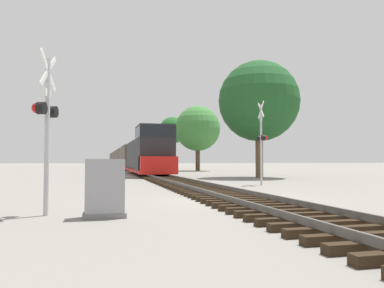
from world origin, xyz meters
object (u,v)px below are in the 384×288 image
relay_cabinet (105,189)px  tree_far_right (259,101)px  freight_train (123,158)px  tree_mid_background (198,129)px  tree_deep_background (173,130)px  crossing_signal_far (262,139)px  crossing_signal_near (46,118)px

relay_cabinet → tree_far_right: bearing=56.4°
freight_train → tree_mid_background: tree_mid_background is taller
relay_cabinet → tree_deep_background: tree_deep_background is taller
crossing_signal_far → tree_mid_background: (4.05, 29.15, 3.12)m
crossing_signal_near → tree_deep_background: size_ratio=0.46×
crossing_signal_near → tree_far_right: 22.69m
crossing_signal_far → tree_deep_background: 43.94m
tree_mid_background → freight_train: bearing=110.3°
tree_far_right → relay_cabinet: bearing=-123.6°
freight_train → tree_deep_background: bearing=-46.3°
relay_cabinet → tree_far_right: 22.78m
crossing_signal_near → tree_mid_background: size_ratio=0.47×
crossing_signal_near → tree_far_right: size_ratio=0.43×
crossing_signal_near → tree_deep_background: (13.45, 52.98, 4.15)m
crossing_signal_far → tree_mid_background: bearing=-3.5°
crossing_signal_near → relay_cabinet: 2.33m
crossing_signal_near → crossing_signal_far: crossing_signal_far is taller
tree_far_right → tree_deep_background: bearing=90.3°
freight_train → crossing_signal_far: crossing_signal_far is taller
crossing_signal_far → tree_mid_background: size_ratio=0.53×
freight_train → tree_deep_background: tree_deep_background is taller
freight_train → crossing_signal_far: (4.34, -51.75, 0.73)m
tree_deep_background → freight_train: bearing=133.7°
crossing_signal_far → crossing_signal_near: bearing=137.4°
crossing_signal_near → tree_deep_background: tree_deep_background is taller
tree_far_right → tree_deep_background: tree_far_right is taller
freight_train → tree_mid_background: size_ratio=10.16×
crossing_signal_far → relay_cabinet: 13.36m
tree_far_right → freight_train: bearing=100.4°
tree_far_right → tree_mid_background: 20.77m
crossing_signal_near → relay_cabinet: bearing=79.7°
crossing_signal_far → tree_far_right: tree_far_right is taller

